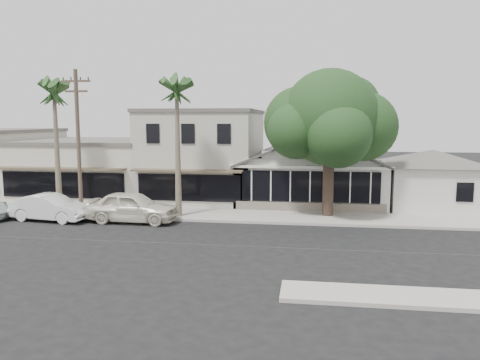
% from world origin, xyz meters
% --- Properties ---
extents(ground, '(140.00, 140.00, 0.00)m').
position_xyz_m(ground, '(0.00, 0.00, 0.00)').
color(ground, black).
rests_on(ground, ground).
extents(sidewalk_north, '(90.00, 3.50, 0.15)m').
position_xyz_m(sidewalk_north, '(-8.00, 6.75, 0.07)').
color(sidewalk_north, '#9E9991').
rests_on(sidewalk_north, ground).
extents(corner_shop, '(10.40, 8.60, 5.10)m').
position_xyz_m(corner_shop, '(5.00, 12.47, 2.62)').
color(corner_shop, silver).
rests_on(corner_shop, ground).
extents(side_cottage, '(6.00, 6.00, 3.00)m').
position_xyz_m(side_cottage, '(13.20, 11.50, 1.50)').
color(side_cottage, silver).
rests_on(side_cottage, ground).
extents(row_building_near, '(8.00, 10.00, 6.50)m').
position_xyz_m(row_building_near, '(-3.00, 13.50, 3.25)').
color(row_building_near, beige).
rests_on(row_building_near, ground).
extents(row_building_midnear, '(10.00, 10.00, 4.20)m').
position_xyz_m(row_building_midnear, '(-12.00, 13.50, 2.10)').
color(row_building_midnear, silver).
rests_on(row_building_midnear, ground).
extents(utility_pole, '(1.80, 0.24, 9.00)m').
position_xyz_m(utility_pole, '(-9.00, 5.20, 4.79)').
color(utility_pole, brown).
rests_on(utility_pole, ground).
extents(car_0, '(5.44, 2.30, 1.83)m').
position_xyz_m(car_0, '(-5.35, 4.33, 0.92)').
color(car_0, silver).
rests_on(car_0, ground).
extents(car_1, '(5.00, 2.29, 1.59)m').
position_xyz_m(car_1, '(-10.35, 4.00, 0.80)').
color(car_1, silver).
rests_on(car_1, ground).
extents(shade_tree, '(8.17, 7.38, 9.06)m').
position_xyz_m(shade_tree, '(6.02, 7.58, 5.96)').
color(shade_tree, '#423428').
rests_on(shade_tree, ground).
extents(palm_east, '(2.79, 2.79, 9.04)m').
position_xyz_m(palm_east, '(-2.95, 5.82, 7.76)').
color(palm_east, '#726651').
rests_on(palm_east, ground).
extents(palm_mid, '(3.40, 3.40, 8.99)m').
position_xyz_m(palm_mid, '(-11.00, 6.19, 7.72)').
color(palm_mid, '#726651').
rests_on(palm_mid, ground).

